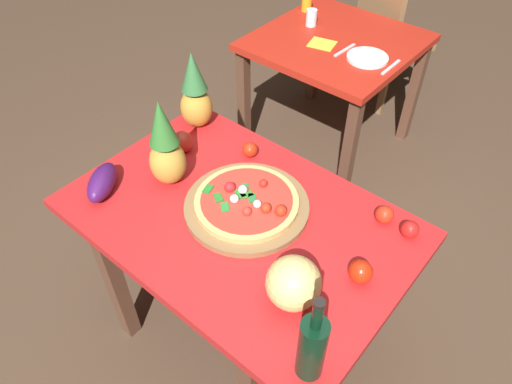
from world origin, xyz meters
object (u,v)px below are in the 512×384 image
dining_chair (386,37)px  background_table (335,57)px  dinner_plate (367,58)px  fork_utensil (345,50)px  knife_utensil (391,67)px  wine_bottle (312,347)px  bell_pepper (182,142)px  eggplant (102,182)px  display_table (239,232)px  tomato_at_corner (250,150)px  pizza (248,202)px  pineapple_right (165,148)px  melon (293,283)px  tomato_by_bottle (410,229)px  drinking_glass_juice (307,3)px  tomato_near_board (385,215)px  pineapple_left (195,94)px  drinking_glass_water (311,18)px  pizza_board (247,207)px  napkin_folded (322,44)px  tomato_beside_pepper (361,272)px

dining_chair → background_table: bearing=111.7°
dinner_plate → fork_utensil: dinner_plate is taller
fork_utensil → knife_utensil: 0.28m
dining_chair → wine_bottle: size_ratio=2.54×
bell_pepper → eggplant: bearing=-98.2°
bell_pepper → fork_utensil: bell_pepper is taller
display_table → dining_chair: (-0.47, 2.04, -0.15)m
dinner_plate → bell_pepper: bearing=-99.7°
display_table → tomato_at_corner: bearing=123.6°
dinner_plate → pizza: bearing=-79.5°
pineapple_right → melon: 0.70m
eggplant → tomato_by_bottle: 1.13m
melon → drinking_glass_juice: melon is taller
pizza → tomato_by_bottle: 0.57m
pizza → tomato_by_bottle: size_ratio=6.03×
wine_bottle → tomato_near_board: size_ratio=5.07×
pineapple_left → bell_pepper: bearing=-64.7°
tomato_near_board → knife_utensil: bearing=117.1°
pineapple_right → tomato_by_bottle: bearing=22.0°
tomato_by_bottle → drinking_glass_water: size_ratio=0.67×
pizza_board → tomato_at_corner: size_ratio=7.18×
background_table → drinking_glass_water: bearing=168.0°
wine_bottle → fork_utensil: size_ratio=1.86×
tomato_by_bottle → pizza: bearing=-152.5°
tomato_by_bottle → melon: bearing=-108.4°
pizza_board → tomato_by_bottle: tomato_by_bottle is taller
pineapple_right → fork_utensil: size_ratio=2.01×
pizza_board → wine_bottle: bearing=-33.7°
background_table → dining_chair: size_ratio=1.02×
display_table → wine_bottle: 0.64m
tomato_near_board → napkin_folded: tomato_near_board is taller
background_table → tomato_near_board: 1.39m
wine_bottle → melon: wine_bottle is taller
tomato_beside_pepper → melon: bearing=-121.3°
eggplant → tomato_near_board: (0.89, 0.54, -0.01)m
background_table → drinking_glass_water: size_ratio=9.26×
background_table → pizza_board: bearing=-70.3°
wine_bottle → pineapple_right: pineapple_right is taller
pineapple_left → drinking_glass_water: pineapple_left is taller
knife_utensil → fork_utensil: bearing=179.8°
fork_utensil → napkin_folded: bearing=-167.8°
display_table → background_table: size_ratio=1.41×
dining_chair → drinking_glass_juice: 0.66m
pineapple_left → bell_pepper: size_ratio=3.70×
dining_chair → drinking_glass_juice: bearing=75.1°
pizza → tomato_beside_pepper: pizza is taller
dining_chair → pizza: bearing=125.1°
background_table → pizza: bearing=-70.2°
dining_chair → napkin_folded: bearing=109.7°
tomato_at_corner → tomato_beside_pepper: 0.71m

